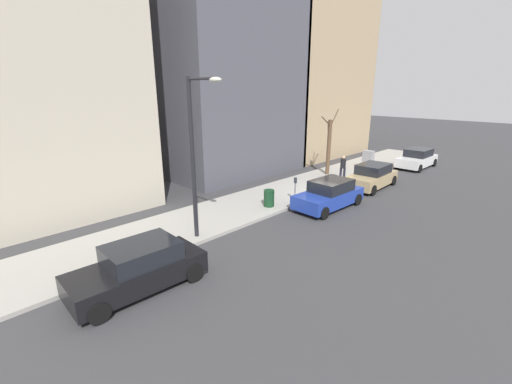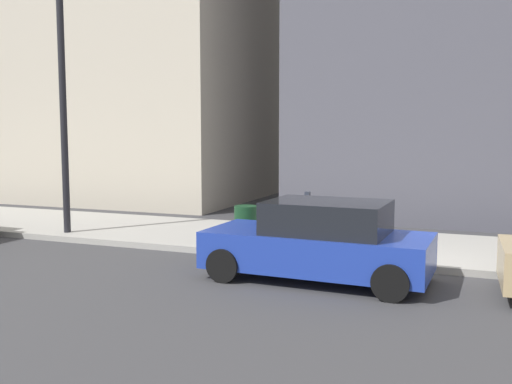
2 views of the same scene
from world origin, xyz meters
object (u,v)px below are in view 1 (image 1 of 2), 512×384
Objects in this scene: bare_tree at (329,145)px; trash_bin at (269,198)px; parked_car_black at (139,268)px; streetlamp at (196,147)px; parked_car_white at (417,159)px; office_tower_left at (295,58)px; utility_box at (368,160)px; office_block_center at (212,50)px; parked_car_blue at (329,195)px; parking_meter at (295,187)px; pedestrian_near_meter at (343,166)px; parked_car_tan at (372,176)px.

trash_bin is at bearing 101.70° from bare_tree.
streetlamp is at bearing -64.86° from parked_car_black.
office_tower_left is (12.07, 0.92, 8.20)m from parked_car_white.
utility_box is 4.12m from bare_tree.
streetlamp is (1.50, -3.54, 3.28)m from parked_car_black.
parked_car_white is at bearing -135.94° from office_block_center.
bare_tree is (3.89, -5.86, 1.52)m from parked_car_blue.
office_tower_left is at bearing -60.12° from parked_car_black.
bare_tree is at bearing 65.09° from parked_car_white.
office_tower_left is (12.31, -12.38, 8.20)m from parked_car_blue.
streetlamp reaches higher than parked_car_blue.
parking_meter is (1.67, -10.20, 0.24)m from parked_car_black.
office_tower_left is at bearing -37.76° from bare_tree.
streetlamp is at bearing 57.25° from pedestrian_near_meter.
utility_box is 1.59× the size of trash_bin.
parking_meter is 7.32m from streetlamp.
streetlamp is 14.81m from office_block_center.
office_block_center is at bearing -15.00° from parking_meter.
parked_car_black is 0.92× the size of bare_tree.
trash_bin is (0.45, 1.66, -0.38)m from parking_meter.
parking_meter is at bearing -78.54° from parked_car_black.
parked_car_blue is 3.16× the size of parking_meter.
bare_tree is (2.16, -6.60, 1.28)m from parking_meter.
office_block_center is at bearing 38.81° from utility_box.
parked_car_white is at bearing -121.70° from utility_box.
utility_box is at bearing -121.72° from pedestrian_near_meter.
bare_tree reaches higher than parked_car_blue.
streetlamp is at bearing 97.03° from trash_bin.
pedestrian_near_meter is at bearing 0.93° from parked_car_tan.
trash_bin is (1.99, 7.71, -0.14)m from parked_car_tan.
utility_box is (0.85, -10.25, -0.13)m from parking_meter.
utility_box is at bearing -85.26° from parking_meter.
parked_car_tan is 6.25m from parking_meter.
parked_car_white is 0.65× the size of streetlamp.
office_block_center is at bearing 92.12° from office_tower_left.
parked_car_tan is 2.56× the size of pedestrian_near_meter.
parked_car_blue is at bearing 105.19° from utility_box.
parked_car_black is 20.60m from utility_box.
parking_meter is at bearing 74.11° from parked_car_tan.
streetlamp is at bearing 87.59° from parked_car_white.
office_tower_left reaches higher than bare_tree.
utility_box is at bearing 163.54° from office_tower_left.
parked_car_blue is 9.85m from utility_box.
parked_car_blue is at bearing -156.73° from parking_meter.
parked_car_black is 0.24× the size of office_tower_left.
office_tower_left is (10.04, -7.16, 7.85)m from pedestrian_near_meter.
parked_car_blue is 10.94m from parked_car_black.
streetlamp is at bearing 118.51° from office_tower_left.
office_tower_left is 10.40m from office_block_center.
parked_car_blue is 0.92× the size of bare_tree.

